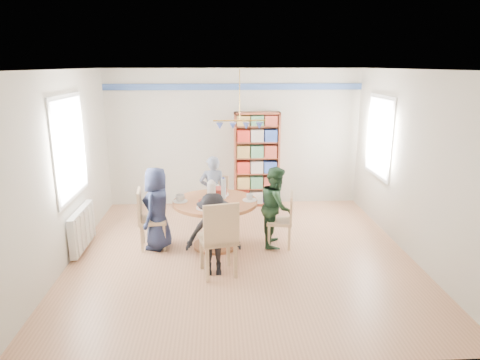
{
  "coord_description": "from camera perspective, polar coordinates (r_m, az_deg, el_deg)",
  "views": [
    {
      "loc": [
        -0.35,
        -5.92,
        2.76
      ],
      "look_at": [
        0.0,
        0.4,
        1.05
      ],
      "focal_mm": 32.0,
      "sensor_mm": 36.0,
      "label": 1
    }
  ],
  "objects": [
    {
      "name": "person_near",
      "position": [
        5.75,
        -3.59,
        -7.27
      ],
      "size": [
        0.74,
        0.43,
        1.14
      ],
      "primitive_type": "imported",
      "rotation": [
        0.0,
        0.0,
        -0.01
      ],
      "color": "black",
      "rests_on": "ground"
    },
    {
      "name": "room_shell",
      "position": [
        6.88,
        -2.39,
        5.8
      ],
      "size": [
        5.0,
        5.0,
        5.0
      ],
      "color": "white",
      "rests_on": "ground"
    },
    {
      "name": "chair_right",
      "position": [
        6.68,
        5.96,
        -5.0
      ],
      "size": [
        0.45,
        0.45,
        0.86
      ],
      "color": "tan",
      "rests_on": "ground"
    },
    {
      "name": "chair_left",
      "position": [
        6.74,
        -12.25,
        -4.72
      ],
      "size": [
        0.45,
        0.45,
        0.93
      ],
      "color": "tan",
      "rests_on": "ground"
    },
    {
      "name": "radiator",
      "position": [
        6.98,
        -20.28,
        -6.05
      ],
      "size": [
        0.12,
        1.0,
        0.6
      ],
      "color": "silver",
      "rests_on": "ground"
    },
    {
      "name": "ground",
      "position": [
        6.54,
        0.2,
        -9.84
      ],
      "size": [
        5.0,
        5.0,
        0.0
      ],
      "primitive_type": "plane",
      "color": "tan"
    },
    {
      "name": "person_right",
      "position": [
        6.68,
        4.84,
        -3.53
      ],
      "size": [
        0.55,
        0.67,
        1.26
      ],
      "primitive_type": "imported",
      "rotation": [
        0.0,
        0.0,
        1.44
      ],
      "color": "#19321D",
      "rests_on": "ground"
    },
    {
      "name": "bookshelf",
      "position": [
        8.5,
        2.23,
        2.63
      ],
      "size": [
        0.89,
        0.27,
        1.88
      ],
      "color": "brown",
      "rests_on": "ground"
    },
    {
      "name": "person_far",
      "position": [
        7.46,
        -3.66,
        -1.52
      ],
      "size": [
        0.5,
        0.36,
        1.26
      ],
      "primitive_type": "imported",
      "rotation": [
        0.0,
        0.0,
        3.28
      ],
      "color": "gray",
      "rests_on": "ground"
    },
    {
      "name": "tableware",
      "position": [
        6.55,
        -3.59,
        -2.1
      ],
      "size": [
        1.28,
        1.28,
        0.34
      ],
      "color": "white",
      "rests_on": "dining_table"
    },
    {
      "name": "chair_near",
      "position": [
        5.68,
        -2.77,
        -7.44
      ],
      "size": [
        0.56,
        0.56,
        1.06
      ],
      "color": "tan",
      "rests_on": "ground"
    },
    {
      "name": "dining_table",
      "position": [
        6.61,
        -3.31,
        -4.37
      ],
      "size": [
        1.3,
        1.3,
        0.75
      ],
      "color": "brown",
      "rests_on": "ground"
    },
    {
      "name": "person_left",
      "position": [
        6.66,
        -10.99,
        -3.73
      ],
      "size": [
        0.56,
        0.71,
        1.28
      ],
      "primitive_type": "imported",
      "rotation": [
        0.0,
        0.0,
        -1.83
      ],
      "color": "#1A203A",
      "rests_on": "ground"
    },
    {
      "name": "chair_far",
      "position": [
        7.6,
        -3.11,
        -2.39
      ],
      "size": [
        0.49,
        0.49,
        0.86
      ],
      "color": "tan",
      "rests_on": "ground"
    }
  ]
}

